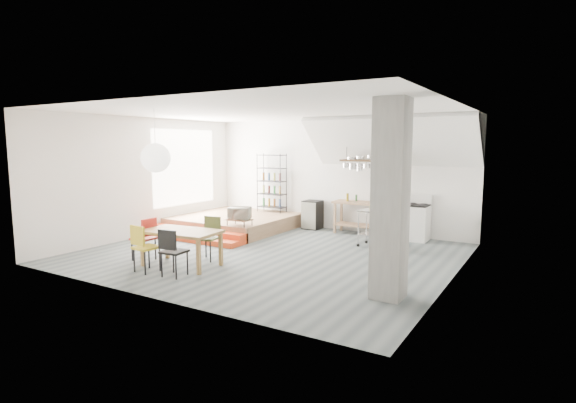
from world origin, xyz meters
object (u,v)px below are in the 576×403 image
Objects in this scene: rolling_cart at (378,224)px; mini_fridge at (312,215)px; dining_table at (181,234)px; stove at (417,222)px.

rolling_cart is 1.14× the size of mini_fridge.
dining_table is at bearing -122.74° from rolling_cart.
stove reaches higher than mini_fridge.
dining_table is at bearing -94.33° from mini_fridge.
rolling_cart is 2.84m from mini_fridge.
dining_table is 5.03m from mini_fridge.
stove reaches higher than rolling_cart.
dining_table is 1.95× the size of mini_fridge.
dining_table is (-3.45, -4.96, 0.18)m from stove.
stove reaches higher than dining_table.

